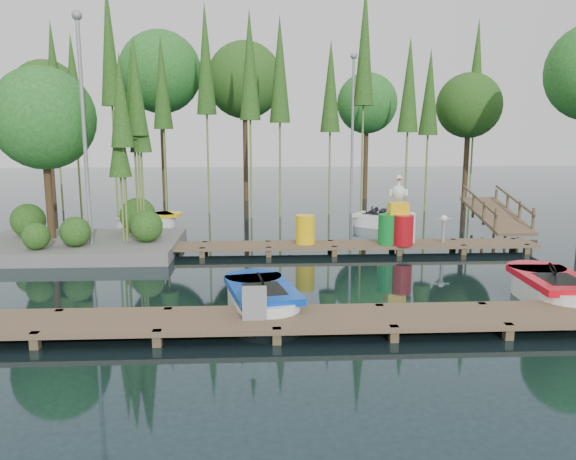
{
  "coord_description": "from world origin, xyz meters",
  "views": [
    {
      "loc": [
        -0.31,
        -14.81,
        3.83
      ],
      "look_at": [
        0.5,
        0.5,
        1.1
      ],
      "focal_mm": 35.0,
      "sensor_mm": 36.0,
      "label": 1
    }
  ],
  "objects_px": {
    "boat_blue": "(261,300)",
    "drum_cluster": "(399,224)",
    "yellow_barrel": "(305,230)",
    "utility_cabinet": "(255,303)",
    "boat_yellow_far": "(148,221)",
    "boat_red": "(553,290)",
    "island": "(67,151)"
  },
  "relations": [
    {
      "from": "boat_blue",
      "to": "yellow_barrel",
      "type": "xyz_separation_m",
      "value": [
        1.42,
        5.84,
        0.48
      ]
    },
    {
      "from": "boat_red",
      "to": "boat_yellow_far",
      "type": "bearing_deg",
      "value": 139.5
    },
    {
      "from": "island",
      "to": "boat_yellow_far",
      "type": "relative_size",
      "value": 2.36
    },
    {
      "from": "utility_cabinet",
      "to": "yellow_barrel",
      "type": "bearing_deg",
      "value": 77.46
    },
    {
      "from": "boat_blue",
      "to": "boat_red",
      "type": "height_order",
      "value": "boat_red"
    },
    {
      "from": "boat_red",
      "to": "utility_cabinet",
      "type": "bearing_deg",
      "value": -164.13
    },
    {
      "from": "utility_cabinet",
      "to": "boat_red",
      "type": "bearing_deg",
      "value": 13.08
    },
    {
      "from": "island",
      "to": "yellow_barrel",
      "type": "relative_size",
      "value": 7.44
    },
    {
      "from": "yellow_barrel",
      "to": "utility_cabinet",
      "type": "bearing_deg",
      "value": -102.54
    },
    {
      "from": "boat_yellow_far",
      "to": "drum_cluster",
      "type": "relative_size",
      "value": 1.31
    },
    {
      "from": "yellow_barrel",
      "to": "drum_cluster",
      "type": "xyz_separation_m",
      "value": [
        2.93,
        -0.16,
        0.18
      ]
    },
    {
      "from": "drum_cluster",
      "to": "island",
      "type": "bearing_deg",
      "value": 174.78
    },
    {
      "from": "boat_yellow_far",
      "to": "yellow_barrel",
      "type": "height_order",
      "value": "boat_yellow_far"
    },
    {
      "from": "drum_cluster",
      "to": "utility_cabinet",
      "type": "bearing_deg",
      "value": -123.24
    },
    {
      "from": "boat_red",
      "to": "boat_blue",
      "type": "bearing_deg",
      "value": -173.71
    },
    {
      "from": "island",
      "to": "utility_cabinet",
      "type": "relative_size",
      "value": 11.91
    },
    {
      "from": "boat_yellow_far",
      "to": "utility_cabinet",
      "type": "xyz_separation_m",
      "value": [
        4.32,
        -11.94,
        0.31
      ]
    },
    {
      "from": "island",
      "to": "utility_cabinet",
      "type": "height_order",
      "value": "island"
    },
    {
      "from": "drum_cluster",
      "to": "boat_blue",
      "type": "bearing_deg",
      "value": -127.4
    },
    {
      "from": "boat_yellow_far",
      "to": "boat_red",
      "type": "bearing_deg",
      "value": -49.02
    },
    {
      "from": "utility_cabinet",
      "to": "yellow_barrel",
      "type": "xyz_separation_m",
      "value": [
        1.56,
        7.0,
        0.17
      ]
    },
    {
      "from": "boat_red",
      "to": "boat_yellow_far",
      "type": "xyz_separation_m",
      "value": [
        -11.02,
        10.39,
        -0.01
      ]
    },
    {
      "from": "island",
      "to": "boat_blue",
      "type": "relative_size",
      "value": 2.22
    },
    {
      "from": "yellow_barrel",
      "to": "boat_yellow_far",
      "type": "bearing_deg",
      "value": 139.94
    },
    {
      "from": "yellow_barrel",
      "to": "drum_cluster",
      "type": "bearing_deg",
      "value": -3.09
    },
    {
      "from": "boat_red",
      "to": "boat_yellow_far",
      "type": "height_order",
      "value": "boat_yellow_far"
    },
    {
      "from": "boat_blue",
      "to": "drum_cluster",
      "type": "height_order",
      "value": "drum_cluster"
    },
    {
      "from": "island",
      "to": "boat_blue",
      "type": "xyz_separation_m",
      "value": [
        6.03,
        -6.63,
        -2.91
      ]
    },
    {
      "from": "boat_yellow_far",
      "to": "utility_cabinet",
      "type": "bearing_deg",
      "value": -75.82
    },
    {
      "from": "boat_blue",
      "to": "drum_cluster",
      "type": "relative_size",
      "value": 1.4
    },
    {
      "from": "boat_yellow_far",
      "to": "drum_cluster",
      "type": "distance_m",
      "value": 10.2
    },
    {
      "from": "boat_red",
      "to": "drum_cluster",
      "type": "relative_size",
      "value": 1.38
    }
  ]
}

